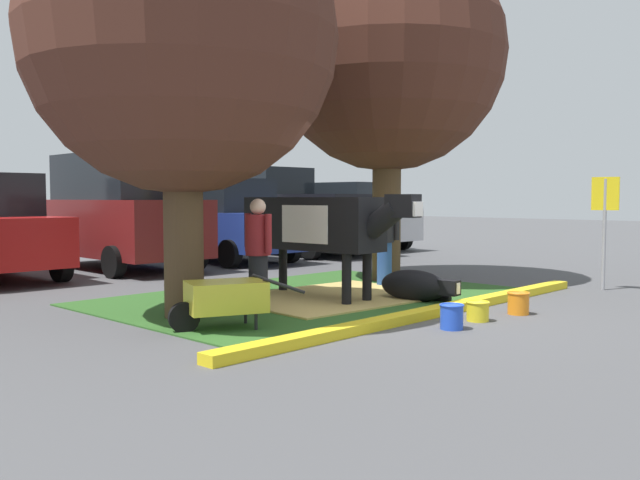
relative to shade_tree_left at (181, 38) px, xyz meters
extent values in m
plane|color=#4C4C4F|center=(2.10, -1.68, -3.59)|extent=(80.00, 80.00, 0.00)
cube|color=#2D5B23|center=(2.45, 0.09, -3.58)|extent=(6.41, 4.39, 0.02)
cube|color=yellow|center=(2.45, -2.25, -3.53)|extent=(7.61, 0.24, 0.12)
cube|color=tan|center=(2.60, -0.26, -3.56)|extent=(3.37, 2.63, 0.04)
cylinder|color=#4C3823|center=(0.00, 0.00, -2.48)|extent=(0.51, 0.51, 2.21)
sphere|color=#4C281E|center=(0.00, 0.00, 0.02)|extent=(4.01, 4.01, 4.01)
cylinder|color=brown|center=(4.91, 0.53, -2.24)|extent=(0.53, 0.53, 2.71)
sphere|color=#4C281E|center=(4.91, 0.53, 0.63)|extent=(4.32, 4.32, 4.32)
cube|color=black|center=(2.33, -0.06, -2.41)|extent=(0.83, 2.34, 0.80)
cube|color=white|center=(2.33, -0.21, -2.41)|extent=(0.77, 0.94, 0.56)
cylinder|color=black|center=(2.40, -1.38, -2.31)|extent=(0.36, 0.65, 0.58)
cube|color=black|center=(2.42, -1.70, -2.13)|extent=(0.28, 0.45, 0.32)
cube|color=white|center=(2.43, -1.90, -2.17)|extent=(0.21, 0.13, 0.20)
cylinder|color=black|center=(2.62, -0.90, -3.20)|extent=(0.14, 0.14, 0.77)
cylinder|color=black|center=(2.13, -0.93, -3.20)|extent=(0.14, 0.14, 0.77)
cylinder|color=black|center=(2.52, 0.82, -3.20)|extent=(0.14, 0.14, 0.77)
cylinder|color=black|center=(2.03, 0.79, -3.20)|extent=(0.14, 0.14, 0.77)
cylinder|color=black|center=(2.26, 1.14, -2.66)|extent=(0.06, 0.06, 0.70)
ellipsoid|color=black|center=(3.22, -1.31, -3.35)|extent=(0.58, 1.14, 0.48)
cube|color=black|center=(3.28, -1.91, -3.33)|extent=(0.23, 0.30, 0.22)
cube|color=silver|center=(3.29, -2.03, -3.33)|extent=(0.11, 0.07, 0.16)
cylinder|color=black|center=(3.43, -1.64, -3.53)|extent=(0.13, 0.36, 0.10)
cylinder|color=black|center=(0.91, -0.41, -3.19)|extent=(0.26, 0.26, 0.79)
cylinder|color=maroon|center=(0.91, -0.41, -2.52)|extent=(0.34, 0.34, 0.55)
sphere|color=beige|center=(0.91, -0.41, -2.14)|extent=(0.21, 0.21, 0.21)
cylinder|color=maroon|center=(0.92, -0.20, -2.50)|extent=(0.09, 0.09, 0.52)
cylinder|color=maroon|center=(0.90, -0.63, -2.50)|extent=(0.09, 0.09, 0.52)
cylinder|color=#23478C|center=(4.23, 0.04, -3.19)|extent=(0.26, 0.26, 0.79)
cylinder|color=black|center=(4.23, 0.04, -2.53)|extent=(0.34, 0.34, 0.54)
sphere|color=tan|center=(4.23, 0.04, -2.15)|extent=(0.21, 0.21, 0.21)
cylinder|color=black|center=(4.32, -0.16, -2.50)|extent=(0.09, 0.09, 0.51)
cylinder|color=black|center=(4.13, 0.24, -2.50)|extent=(0.09, 0.09, 0.51)
cube|color=gold|center=(-0.11, -1.00, -3.19)|extent=(1.07, 0.91, 0.36)
cylinder|color=black|center=(-0.57, -0.80, -3.41)|extent=(0.37, 0.24, 0.36)
cylinder|color=black|center=(0.08, -1.33, -3.47)|extent=(0.04, 0.04, 0.24)
cylinder|color=black|center=(0.25, -0.92, -3.47)|extent=(0.04, 0.04, 0.24)
cylinder|color=black|center=(0.40, -1.47, -3.07)|extent=(0.50, 0.25, 0.23)
cylinder|color=black|center=(0.57, -1.07, -3.07)|extent=(0.50, 0.25, 0.23)
cylinder|color=#99999E|center=(6.48, -2.89, -2.65)|extent=(0.06, 0.06, 1.88)
cube|color=yellow|center=(6.48, -2.89, -1.95)|extent=(0.12, 0.44, 0.56)
cylinder|color=blue|center=(1.77, -2.92, -3.44)|extent=(0.27, 0.27, 0.29)
torus|color=blue|center=(1.77, -2.92, -3.30)|extent=(0.30, 0.30, 0.02)
cylinder|color=yellow|center=(2.46, -2.86, -3.47)|extent=(0.28, 0.28, 0.24)
torus|color=yellow|center=(2.46, -2.86, -3.35)|extent=(0.30, 0.30, 0.02)
cylinder|color=orange|center=(3.28, -3.00, -3.44)|extent=(0.28, 0.28, 0.29)
torus|color=orange|center=(3.28, -3.00, -3.30)|extent=(0.31, 0.31, 0.02)
cylinder|color=black|center=(0.70, 7.72, -3.27)|extent=(0.23, 0.64, 0.64)
cylinder|color=black|center=(0.64, 4.86, -3.27)|extent=(0.23, 0.64, 0.64)
cube|color=maroon|center=(2.58, 6.11, -2.67)|extent=(2.00, 4.64, 1.20)
cube|color=black|center=(2.58, 6.11, -1.57)|extent=(1.74, 3.23, 1.00)
cylinder|color=black|center=(1.66, 7.63, -3.27)|extent=(0.23, 0.64, 0.64)
cylinder|color=black|center=(3.56, 7.59, -3.27)|extent=(0.23, 0.64, 0.64)
cylinder|color=black|center=(1.59, 4.64, -3.27)|extent=(0.23, 0.64, 0.64)
cylinder|color=black|center=(3.49, 4.60, -3.27)|extent=(0.23, 0.64, 0.64)
cube|color=navy|center=(5.25, 5.88, -2.82)|extent=(1.89, 4.44, 0.90)
cube|color=black|center=(5.25, 5.88, -1.97)|extent=(1.63, 2.23, 0.80)
cylinder|color=black|center=(4.38, 7.33, -3.27)|extent=(0.23, 0.64, 0.64)
cylinder|color=black|center=(6.18, 7.29, -3.27)|extent=(0.23, 0.64, 0.64)
cylinder|color=black|center=(4.32, 4.47, -3.27)|extent=(0.23, 0.64, 0.64)
cylinder|color=black|center=(6.12, 4.43, -3.27)|extent=(0.23, 0.64, 0.64)
cube|color=black|center=(8.04, 6.33, -2.72)|extent=(2.11, 5.44, 1.10)
cube|color=black|center=(8.06, 7.27, -1.67)|extent=(1.88, 1.84, 1.00)
cube|color=black|center=(8.02, 5.11, -2.05)|extent=(1.96, 2.74, 0.24)
cylinder|color=black|center=(7.08, 8.10, -3.27)|extent=(0.23, 0.64, 0.64)
cylinder|color=black|center=(9.08, 8.06, -3.27)|extent=(0.23, 0.64, 0.64)
cylinder|color=black|center=(7.01, 4.59, -3.27)|extent=(0.23, 0.64, 0.64)
cylinder|color=black|center=(9.01, 4.55, -3.27)|extent=(0.23, 0.64, 0.64)
cube|color=#B7B7BC|center=(10.39, 6.34, -2.82)|extent=(1.89, 4.44, 0.90)
cube|color=black|center=(10.39, 6.34, -1.97)|extent=(1.63, 2.23, 0.80)
cylinder|color=black|center=(9.52, 7.79, -3.27)|extent=(0.23, 0.64, 0.64)
cylinder|color=black|center=(11.32, 7.75, -3.27)|extent=(0.23, 0.64, 0.64)
cylinder|color=black|center=(9.46, 4.93, -3.27)|extent=(0.23, 0.64, 0.64)
cylinder|color=black|center=(11.26, 4.89, -3.27)|extent=(0.23, 0.64, 0.64)
camera|label=1|loc=(-5.06, -7.28, -2.02)|focal=37.86mm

